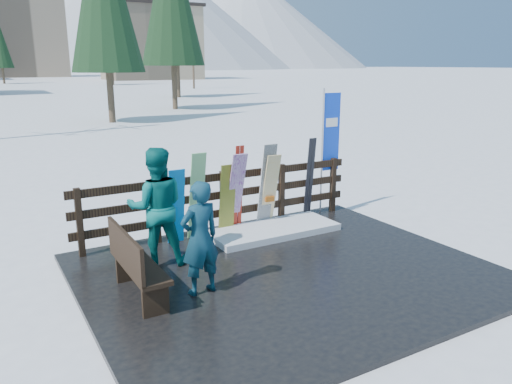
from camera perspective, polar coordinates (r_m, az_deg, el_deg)
ground at (r=7.79m, az=3.65°, el=-9.49°), size 700.00×700.00×0.00m
deck at (r=7.77m, az=3.65°, el=-9.22°), size 6.00×5.00×0.08m
fence at (r=9.34m, az=-3.77°, el=-0.56°), size 5.60×0.10×1.15m
snow_patch at (r=9.35m, az=1.95°, el=-4.35°), size 2.44×1.00×0.12m
bench at (r=6.89m, az=-13.76°, el=-7.81°), size 0.41×1.50×0.97m
snowboard_0 at (r=8.75m, az=-9.10°, el=-1.66°), size 0.29×0.21×1.34m
snowboard_1 at (r=8.86m, az=-6.79°, el=-0.51°), size 0.27×0.35×1.61m
snowboard_2 at (r=9.14m, az=-3.31°, el=-0.85°), size 0.31×0.21×1.33m
snowboard_3 at (r=9.19m, az=-2.37°, el=-0.12°), size 0.29×0.46×1.53m
snowboard_4 at (r=9.50m, az=1.22°, el=0.71°), size 0.29×0.30×1.64m
snowboard_5 at (r=9.56m, az=1.59°, el=0.17°), size 0.29×0.36×1.43m
ski_pair_a at (r=9.28m, az=-2.02°, el=0.39°), size 0.16×0.17×1.64m
ski_pair_b at (r=10.12m, az=6.14°, el=1.56°), size 0.17×0.18×1.66m
rental_flag at (r=10.51m, az=8.35°, el=6.27°), size 0.45×0.04×2.60m
person_front at (r=6.80m, az=-6.42°, el=-5.25°), size 0.63×0.46×1.59m
person_back at (r=7.85m, az=-11.30°, el=-1.69°), size 1.07×0.94×1.86m
trees at (r=54.21m, az=-23.40°, el=16.06°), size 42.11×68.91×12.53m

